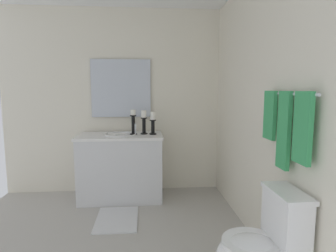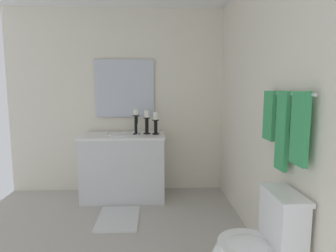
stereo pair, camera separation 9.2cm
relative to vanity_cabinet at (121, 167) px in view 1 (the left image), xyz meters
The scene contains 15 objects.
floor 1.09m from the vanity_cabinet, ahead, with size 2.64×2.89×0.02m, color #B2ADA3.
wall_back 1.86m from the vanity_cabinet, 53.47° to the left, with size 2.64×0.04×2.45m, color silver.
wall_left 0.88m from the vanity_cabinet, 162.19° to the right, with size 0.04×2.89×2.45m, color silver.
vanity_cabinet is the anchor object (origin of this frame).
sink_basin 0.37m from the vanity_cabinet, 90.00° to the left, with size 0.40×0.40×0.24m.
mirror 1.03m from the vanity_cabinet, behind, with size 0.02×0.78×0.76m, color silver.
candle_holder_tall 0.70m from the vanity_cabinet, 90.42° to the left, with size 0.09×0.09×0.28m.
candle_holder_short 0.65m from the vanity_cabinet, 95.88° to the left, with size 0.09×0.09×0.30m.
candle_holder_mid 0.60m from the vanity_cabinet, 92.80° to the left, with size 0.09×0.09×0.31m.
toilet 2.14m from the vanity_cabinet, 29.66° to the left, with size 0.39×0.54×0.75m.
towel_bar 2.31m from the vanity_cabinet, 37.38° to the left, with size 0.02×0.02×0.68m, color silver.
towel_near_vanity 2.08m from the vanity_cabinet, 41.04° to the left, with size 0.16×0.03×0.37m, color #389E59.
towel_center 2.21m from the vanity_cabinet, 36.99° to the left, with size 0.14×0.03×0.54m, color #389E59.
towel_near_corner 2.40m from the vanity_cabinet, 33.57° to the left, with size 0.17×0.03×0.44m, color #389E59.
bath_mat 0.75m from the vanity_cabinet, ahead, with size 0.60×0.44×0.02m, color silver.
Camera 1 is at (2.52, 0.41, 1.39)m, focal length 29.97 mm.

